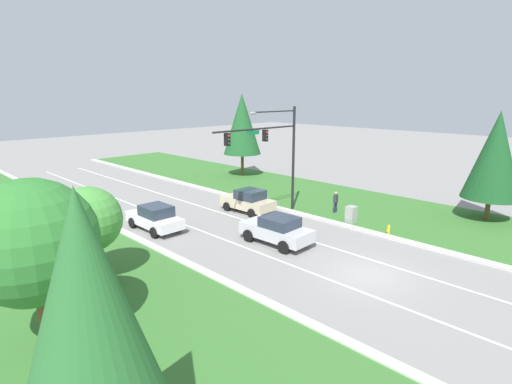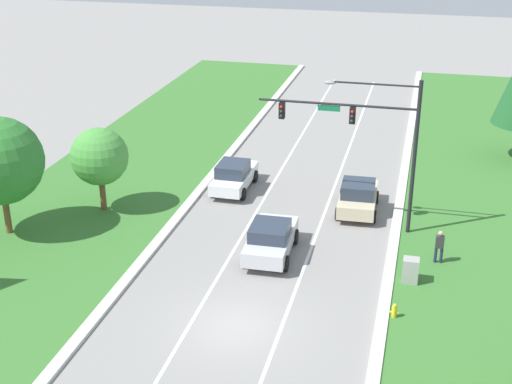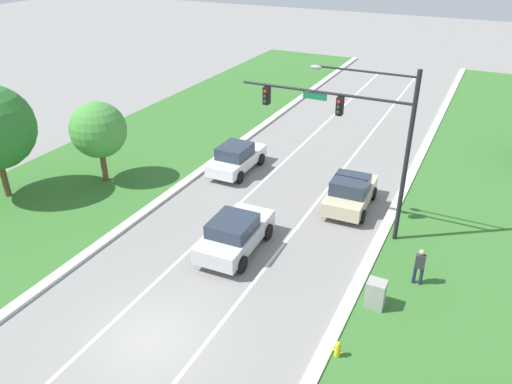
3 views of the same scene
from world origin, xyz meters
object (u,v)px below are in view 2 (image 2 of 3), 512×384
Objects in this scene: pedestrian at (439,246)px; oak_far_left_tree at (99,157)px; silver_sedan at (271,239)px; champagne_sedan at (358,197)px; utility_cabinet at (410,271)px; traffic_signal_mast at (370,131)px; fire_hydrant at (394,311)px; white_sedan at (234,176)px.

oak_far_left_tree is (-17.64, 1.83, 2.15)m from pedestrian.
silver_sedan is 1.05× the size of champagne_sedan.
silver_sedan reaches higher than pedestrian.
utility_cabinet is 2.44m from pedestrian.
champagne_sedan is 0.93× the size of oak_far_left_tree.
traffic_signal_mast is 7.32m from utility_cabinet.
fire_hydrant is (2.62, -10.11, -0.52)m from champagne_sedan.
white_sedan is at bearing 156.67° from traffic_signal_mast.
champagne_sedan is at bearing 104.83° from traffic_signal_mast.
silver_sedan is at bearing -16.16° from oak_far_left_tree.
traffic_signal_mast is 14.10m from oak_far_left_tree.
traffic_signal_mast reaches higher than silver_sedan.
utility_cabinet is at bearing 80.99° from fire_hydrant.
traffic_signal_mast is at bearing 43.16° from silver_sedan.
white_sedan reaches higher than silver_sedan.
traffic_signal_mast is 1.77× the size of white_sedan.
oak_far_left_tree reaches higher than silver_sedan.
oak_far_left_tree is at bearing -10.02° from pedestrian.
oak_far_left_tree is (-6.07, -4.47, 2.24)m from white_sedan.
silver_sedan is at bearing 145.96° from fire_hydrant.
oak_far_left_tree is at bearing 162.08° from silver_sedan.
oak_far_left_tree is at bearing -175.48° from traffic_signal_mast.
silver_sedan is at bearing -62.20° from white_sedan.
white_sedan is at bearing 36.38° from oak_far_left_tree.
fire_hydrant is (6.06, -4.09, -0.53)m from silver_sedan.
utility_cabinet is at bearing -68.47° from champagne_sedan.
pedestrian is at bearing -37.93° from traffic_signal_mast.
silver_sedan is 6.46× the size of fire_hydrant.
oak_far_left_tree is at bearing -168.89° from champagne_sedan.
fire_hydrant is at bearing -75.54° from traffic_signal_mast.
white_sedan is at bearing 141.01° from utility_cabinet.
traffic_signal_mast is 1.70× the size of oak_far_left_tree.
fire_hydrant is at bearing -48.92° from white_sedan.
fire_hydrant is (2.08, -8.06, -4.92)m from traffic_signal_mast.
silver_sedan is 0.98× the size of oak_far_left_tree.
white_sedan is 13.36m from utility_cabinet.
silver_sedan is (-3.98, -3.97, -4.39)m from traffic_signal_mast.
utility_cabinet is (2.56, -5.03, -4.66)m from traffic_signal_mast.
champagne_sedan is 6.57m from pedestrian.
white_sedan is 13.17m from pedestrian.
pedestrian is at bearing -5.91° from oak_far_left_tree.
traffic_signal_mast is at bearing -77.32° from champagne_sedan.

